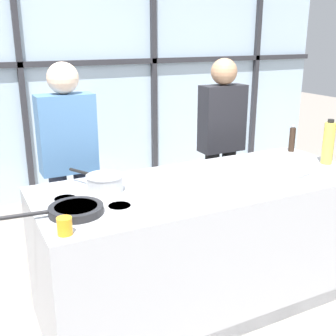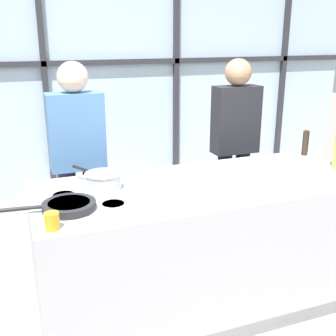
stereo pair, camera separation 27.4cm
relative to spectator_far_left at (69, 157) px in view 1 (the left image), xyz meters
name	(u,v)px [view 1 (the left image)]	position (x,y,z in m)	size (l,w,h in m)	color
ground_plane	(203,299)	(0.70, -0.87, -0.94)	(18.00, 18.00, 0.00)	gray
back_window_wall	(91,75)	(0.70, 1.64, 0.46)	(6.40, 0.10, 2.80)	silver
demo_island	(205,243)	(0.70, -0.87, -0.49)	(2.25, 0.90, 0.91)	#B7BABF
spectator_far_left	(69,157)	(0.00, 0.00, 0.00)	(0.43, 0.23, 1.65)	#232838
spectator_center_left	(221,138)	(1.40, 0.00, 0.00)	(0.41, 0.23, 1.65)	black
frying_pan	(75,210)	(-0.22, -1.00, -0.01)	(0.54, 0.30, 0.04)	#232326
saucepan	(105,183)	(0.04, -0.74, 0.02)	(0.27, 0.39, 0.11)	silver
white_plate	(248,165)	(1.16, -0.72, -0.03)	(0.23, 0.23, 0.01)	white
mixing_bowl	(294,179)	(1.19, -1.16, 0.00)	(0.27, 0.27, 0.06)	silver
oil_bottle	(328,143)	(1.73, -0.93, 0.13)	(0.08, 0.08, 0.34)	#E0CC4C
pepper_grinder	(292,139)	(1.74, -0.54, 0.07)	(0.05, 0.05, 0.23)	#332319
juice_glass_near	(65,226)	(-0.33, -1.22, 0.01)	(0.08, 0.08, 0.09)	orange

